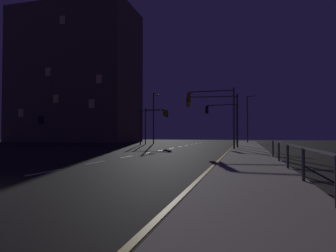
% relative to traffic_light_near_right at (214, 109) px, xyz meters
% --- Properties ---
extents(ground_plane, '(112.00, 112.00, 0.00)m').
position_rel_traffic_light_near_right_xyz_m(ground_plane, '(-4.39, -7.94, -4.03)').
color(ground_plane, black).
rests_on(ground_plane, ground).
extents(sidewalk_right, '(2.97, 77.00, 0.14)m').
position_rel_traffic_light_near_right_xyz_m(sidewalk_right, '(3.34, -7.94, -3.96)').
color(sidewalk_right, '#9E937F').
rests_on(sidewalk_right, ground).
extents(lane_markings_center, '(0.14, 50.00, 0.01)m').
position_rel_traffic_light_near_right_xyz_m(lane_markings_center, '(-4.39, -4.44, -4.02)').
color(lane_markings_center, silver).
rests_on(lane_markings_center, ground).
extents(lane_edge_line, '(0.14, 53.00, 0.01)m').
position_rel_traffic_light_near_right_xyz_m(lane_edge_line, '(1.60, -2.94, -4.02)').
color(lane_edge_line, gold).
rests_on(lane_edge_line, ground).
extents(traffic_light_near_right, '(5.25, 0.82, 5.42)m').
position_rel_traffic_light_near_right_xyz_m(traffic_light_near_right, '(0.00, 0.00, 0.00)').
color(traffic_light_near_right, '#2D3033').
rests_on(traffic_light_near_right, sidewalk_right).
extents(traffic_light_mid_left, '(4.20, 0.57, 4.97)m').
position_rel_traffic_light_near_right_xyz_m(traffic_light_mid_left, '(-9.17, 8.04, -0.50)').
color(traffic_light_mid_left, '#2D3033').
rests_on(traffic_light_mid_left, ground).
extents(traffic_light_overhead_east, '(4.58, 0.56, 5.65)m').
position_rel_traffic_light_near_right_xyz_m(traffic_light_overhead_east, '(0.13, -2.44, 0.12)').
color(traffic_light_overhead_east, '#4C4C51').
rests_on(traffic_light_overhead_east, sidewalk_right).
extents(traffic_light_far_center, '(3.26, 0.50, 5.34)m').
position_rel_traffic_light_near_right_xyz_m(traffic_light_far_center, '(-9.76, 10.49, -0.30)').
color(traffic_light_far_center, '#38383D').
rests_on(traffic_light_far_center, ground).
extents(traffic_light_mid_right, '(3.96, 0.79, 5.15)m').
position_rel_traffic_light_near_right_xyz_m(traffic_light_mid_right, '(0.37, 5.98, -0.25)').
color(traffic_light_mid_right, '#4C4C51').
rests_on(traffic_light_mid_right, sidewalk_right).
extents(street_lamp_across_street, '(1.89, 1.83, 7.55)m').
position_rel_traffic_light_near_right_xyz_m(street_lamp_across_street, '(3.66, 18.67, 0.68)').
color(street_lamp_across_street, '#4C4C51').
rests_on(street_lamp_across_street, sidewalk_right).
extents(street_lamp_median, '(0.56, 2.01, 8.08)m').
position_rel_traffic_light_near_right_xyz_m(street_lamp_median, '(-10.99, 14.47, 0.78)').
color(street_lamp_median, '#38383D').
rests_on(street_lamp_median, ground).
extents(barrier_fence, '(0.09, 16.10, 0.98)m').
position_rel_traffic_light_near_right_xyz_m(barrier_fence, '(4.67, -19.44, -3.15)').
color(barrier_fence, '#59595E').
rests_on(barrier_fence, sidewalk_right).
extents(building_distant, '(23.79, 12.73, 26.20)m').
position_rel_traffic_light_near_right_xyz_m(building_distant, '(-29.75, 21.76, 9.07)').
color(building_distant, brown).
rests_on(building_distant, ground).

